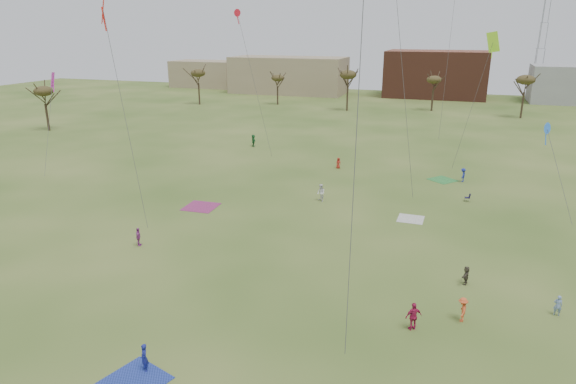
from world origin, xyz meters
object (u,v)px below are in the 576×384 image
(flyer_near_right, at_px, (144,358))
(spectator_fore_a, at_px, (414,316))
(camp_chair_right, at_px, (467,199))
(radio_tower, at_px, (544,22))

(flyer_near_right, height_order, spectator_fore_a, spectator_fore_a)
(spectator_fore_a, relative_size, camp_chair_right, 2.09)
(flyer_near_right, distance_m, camp_chair_right, 38.60)
(camp_chair_right, height_order, radio_tower, radio_tower)
(flyer_near_right, height_order, radio_tower, radio_tower)
(spectator_fore_a, distance_m, camp_chair_right, 26.53)
(flyer_near_right, relative_size, spectator_fore_a, 0.88)
(spectator_fore_a, bearing_deg, radio_tower, -133.62)
(spectator_fore_a, height_order, camp_chair_right, spectator_fore_a)
(spectator_fore_a, height_order, radio_tower, radio_tower)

